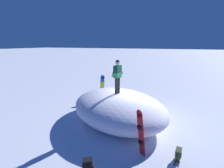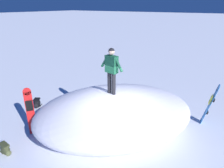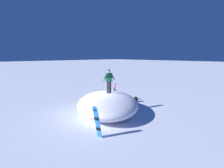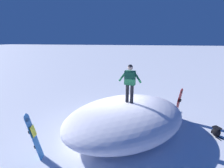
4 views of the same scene
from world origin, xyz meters
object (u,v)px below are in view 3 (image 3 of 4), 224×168
(snowboarder_standing, at_px, (109,79))
(backpack_far, at_px, (136,99))
(snowboard_primary_upright, at_px, (114,92))
(backpack_near, at_px, (102,98))
(snowboard_secondary_upright, at_px, (97,122))

(snowboarder_standing, bearing_deg, backpack_far, 8.89)
(snowboard_primary_upright, distance_m, backpack_near, 1.46)
(snowboard_secondary_upright, height_order, backpack_near, snowboard_secondary_upright)
(backpack_far, bearing_deg, backpack_near, 125.53)
(snowboarder_standing, bearing_deg, backpack_near, 57.15)
(backpack_near, height_order, backpack_far, backpack_far)
(backpack_near, relative_size, backpack_far, 1.17)
(snowboard_primary_upright, bearing_deg, snowboarder_standing, -141.82)
(backpack_near, bearing_deg, snowboarder_standing, -122.85)
(snowboarder_standing, xyz_separation_m, backpack_near, (1.96, 3.04, -2.22))
(snowboarder_standing, xyz_separation_m, snowboard_primary_upright, (2.30, 1.81, -1.53))
(backpack_far, bearing_deg, snowboard_primary_upright, 139.33)
(snowboard_primary_upright, height_order, snowboard_secondary_upright, snowboard_primary_upright)
(snowboard_primary_upright, xyz_separation_m, backpack_near, (-0.33, 1.24, -0.69))
(snowboard_secondary_upright, relative_size, backpack_far, 3.12)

